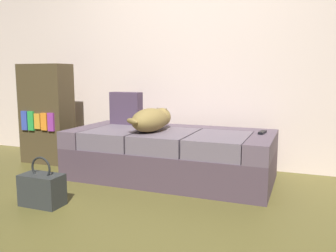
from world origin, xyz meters
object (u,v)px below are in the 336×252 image
object	(u,v)px
handbag	(43,189)
couch	(170,155)
tv_remote	(262,132)
dog_tan	(152,119)
bookshelf	(47,114)
throw_pillow	(126,108)

from	to	relation	value
handbag	couch	bearing A→B (deg)	57.85
tv_remote	handbag	world-z (taller)	tv_remote
dog_tan	bookshelf	world-z (taller)	bookshelf
dog_tan	tv_remote	xyz separation A→B (m)	(0.98, 0.24, -0.10)
couch	handbag	xyz separation A→B (m)	(-0.64, -1.02, -0.10)
dog_tan	throw_pillow	xyz separation A→B (m)	(-0.46, 0.35, 0.06)
throw_pillow	handbag	distance (m)	1.37
handbag	bookshelf	distance (m)	1.47
dog_tan	bookshelf	size ratio (longest dim) A/B	0.58
dog_tan	tv_remote	world-z (taller)	dog_tan
tv_remote	dog_tan	bearing A→B (deg)	-159.16
couch	dog_tan	size ratio (longest dim) A/B	2.96
tv_remote	bookshelf	bearing A→B (deg)	-171.53
tv_remote	bookshelf	world-z (taller)	bookshelf
throw_pillow	handbag	bearing A→B (deg)	-92.05
couch	dog_tan	distance (m)	0.38
dog_tan	bookshelf	distance (m)	1.39
couch	throw_pillow	distance (m)	0.76
tv_remote	throw_pillow	size ratio (longest dim) A/B	0.44
couch	bookshelf	xyz separation A→B (m)	(-1.52, 0.09, 0.32)
dog_tan	handbag	xyz separation A→B (m)	(-0.50, -0.92, -0.45)
couch	tv_remote	bearing A→B (deg)	9.31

